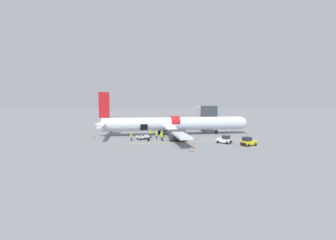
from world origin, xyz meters
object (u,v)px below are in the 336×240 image
object	(u,v)px
suitcase_on_tarmac_upright	(148,140)
baggage_cart_loading	(143,137)
ground_crew_helper	(131,137)
ground_crew_marshal	(162,137)
ground_crew_driver	(162,134)
airplane	(173,124)
ground_crew_loader_a	(150,133)
baggage_tug_mid	(224,140)
baggage_tug_lead	(248,142)
ground_crew_loader_b	(156,135)
ground_crew_supervisor	(162,135)

from	to	relation	value
suitcase_on_tarmac_upright	baggage_cart_loading	bearing A→B (deg)	111.64
ground_crew_helper	ground_crew_marshal	distance (m)	6.36
ground_crew_marshal	ground_crew_driver	bearing A→B (deg)	83.48
airplane	ground_crew_loader_a	bearing A→B (deg)	-148.73
baggage_cart_loading	ground_crew_driver	xyz separation A→B (m)	(4.22, 1.79, 0.42)
baggage_tug_mid	ground_crew_loader_a	bearing A→B (deg)	145.63
baggage_tug_mid	ground_crew_helper	size ratio (longest dim) A/B	1.89
ground_crew_driver	ground_crew_marshal	bearing A→B (deg)	-96.52
airplane	baggage_cart_loading	size ratio (longest dim) A/B	10.73
baggage_cart_loading	baggage_tug_lead	bearing A→B (deg)	-28.28
ground_crew_loader_b	ground_crew_driver	world-z (taller)	ground_crew_driver
ground_crew_loader_a	suitcase_on_tarmac_upright	size ratio (longest dim) A/B	2.34
airplane	baggage_tug_mid	size ratio (longest dim) A/B	12.85
airplane	baggage_cart_loading	world-z (taller)	airplane
ground_crew_loader_b	baggage_tug_mid	bearing A→B (deg)	-30.87
ground_crew_loader_b	ground_crew_marshal	xyz separation A→B (m)	(0.84, -2.84, 0.06)
ground_crew_driver	suitcase_on_tarmac_upright	distance (m)	5.33
ground_crew_loader_a	ground_crew_loader_b	xyz separation A→B (m)	(1.16, -1.86, -0.15)
ground_crew_driver	suitcase_on_tarmac_upright	xyz separation A→B (m)	(-3.28, -4.17, -0.54)
airplane	ground_crew_loader_b	xyz separation A→B (m)	(-4.54, -5.31, -1.79)
baggage_tug_mid	baggage_cart_loading	distance (m)	16.86
ground_crew_driver	baggage_tug_lead	bearing A→B (deg)	-39.33
ground_crew_supervisor	ground_crew_driver	bearing A→B (deg)	81.87
ground_crew_supervisor	suitcase_on_tarmac_upright	bearing A→B (deg)	-147.29
airplane	ground_crew_helper	distance (m)	12.25
baggage_cart_loading	ground_crew_supervisor	size ratio (longest dim) A/B	2.19
baggage_tug_lead	ground_crew_helper	xyz separation A→B (m)	(-21.14, 8.70, 0.12)
ground_crew_loader_b	suitcase_on_tarmac_upright	bearing A→B (deg)	-125.96
ground_crew_helper	suitcase_on_tarmac_upright	bearing A→B (deg)	-17.08
ground_crew_loader_b	ground_crew_helper	world-z (taller)	ground_crew_helper
baggage_tug_lead	ground_crew_driver	distance (m)	18.62
baggage_cart_loading	suitcase_on_tarmac_upright	bearing A→B (deg)	-68.36
ground_crew_marshal	ground_crew_supervisor	bearing A→B (deg)	85.28
baggage_cart_loading	ground_crew_marshal	bearing A→B (deg)	-34.31
baggage_cart_loading	ground_crew_loader_a	size ratio (longest dim) A/B	1.92
baggage_tug_mid	ground_crew_loader_b	xyz separation A→B (m)	(-12.39, 7.41, 0.14)
baggage_tug_mid	ground_crew_marshal	bearing A→B (deg)	158.43
baggage_cart_loading	suitcase_on_tarmac_upright	world-z (taller)	baggage_cart_loading
baggage_tug_lead	ground_crew_helper	distance (m)	22.86
ground_crew_supervisor	ground_crew_helper	world-z (taller)	ground_crew_supervisor
airplane	ground_crew_loader_a	world-z (taller)	airplane
baggage_tug_lead	ground_crew_loader_a	distance (m)	20.82
ground_crew_helper	ground_crew_driver	bearing A→B (deg)	24.74
ground_crew_driver	ground_crew_helper	size ratio (longest dim) A/B	1.08
baggage_tug_lead	ground_crew_loader_b	distance (m)	18.81
baggage_tug_mid	ground_crew_supervisor	size ratio (longest dim) A/B	1.83
baggage_tug_mid	suitcase_on_tarmac_upright	bearing A→B (deg)	161.75
baggage_tug_mid	ground_crew_driver	world-z (taller)	ground_crew_driver
ground_crew_loader_a	ground_crew_driver	xyz separation A→B (m)	(2.49, -0.37, -0.08)
ground_crew_loader_a	ground_crew_helper	distance (m)	5.49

